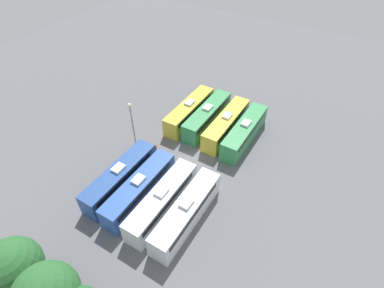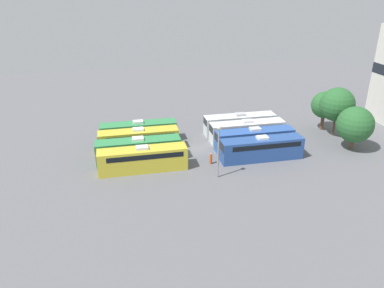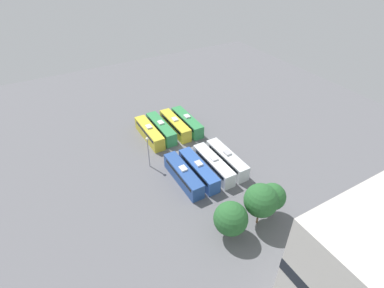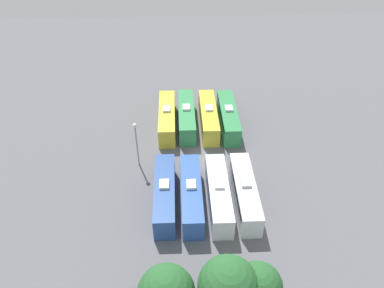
% 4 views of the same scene
% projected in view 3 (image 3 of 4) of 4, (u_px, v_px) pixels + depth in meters
% --- Properties ---
extents(ground_plane, '(118.28, 118.28, 0.00)m').
position_uv_depth(ground_plane, '(186.00, 151.00, 66.92)').
color(ground_plane, slate).
extents(bus_0, '(2.60, 11.96, 3.54)m').
position_uv_depth(bus_0, '(187.00, 122.00, 73.75)').
color(bus_0, '#338C4C').
rests_on(bus_0, ground_plane).
extents(bus_1, '(2.60, 11.96, 3.54)m').
position_uv_depth(bus_1, '(175.00, 125.00, 72.63)').
color(bus_1, gold).
rests_on(bus_1, ground_plane).
extents(bus_2, '(2.60, 11.96, 3.54)m').
position_uv_depth(bus_2, '(161.00, 128.00, 71.42)').
color(bus_2, '#338C4C').
rests_on(bus_2, ground_plane).
extents(bus_3, '(2.60, 11.96, 3.54)m').
position_uv_depth(bus_3, '(149.00, 133.00, 69.94)').
color(bus_3, gold).
rests_on(bus_3, ground_plane).
extents(bus_4, '(2.60, 11.96, 3.54)m').
position_uv_depth(bus_4, '(227.00, 159.00, 61.90)').
color(bus_4, silver).
rests_on(bus_4, ground_plane).
extents(bus_5, '(2.60, 11.96, 3.54)m').
position_uv_depth(bus_5, '(214.00, 165.00, 60.48)').
color(bus_5, silver).
rests_on(bus_5, ground_plane).
extents(bus_6, '(2.60, 11.96, 3.54)m').
position_uv_depth(bus_6, '(199.00, 170.00, 59.15)').
color(bus_6, '#2D56A8').
rests_on(bus_6, ground_plane).
extents(bus_7, '(2.60, 11.96, 3.54)m').
position_uv_depth(bus_7, '(183.00, 175.00, 57.95)').
color(bus_7, '#284C93').
rests_on(bus_7, ground_plane).
extents(worker_person, '(0.36, 0.36, 1.66)m').
position_uv_depth(worker_person, '(167.00, 158.00, 63.82)').
color(worker_person, '#CC4C19').
rests_on(worker_person, ground_plane).
extents(light_pole, '(0.60, 0.60, 7.29)m').
position_uv_depth(light_pole, '(148.00, 147.00, 59.85)').
color(light_pole, gray).
rests_on(light_pole, ground_plane).
extents(tree_0, '(4.55, 4.55, 6.68)m').
position_uv_depth(tree_0, '(272.00, 197.00, 49.66)').
color(tree_0, brown).
rests_on(tree_0, ground_plane).
extents(tree_1, '(5.55, 5.55, 8.11)m').
position_uv_depth(tree_1, '(261.00, 200.00, 47.67)').
color(tree_1, brown).
rests_on(tree_1, ground_plane).
extents(tree_2, '(5.46, 5.46, 6.72)m').
position_uv_depth(tree_2, '(231.00, 219.00, 46.40)').
color(tree_2, brown).
rests_on(tree_2, ground_plane).
extents(depot_building, '(15.20, 9.45, 16.94)m').
position_uv_depth(depot_building, '(357.00, 269.00, 34.62)').
color(depot_building, beige).
rests_on(depot_building, ground_plane).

